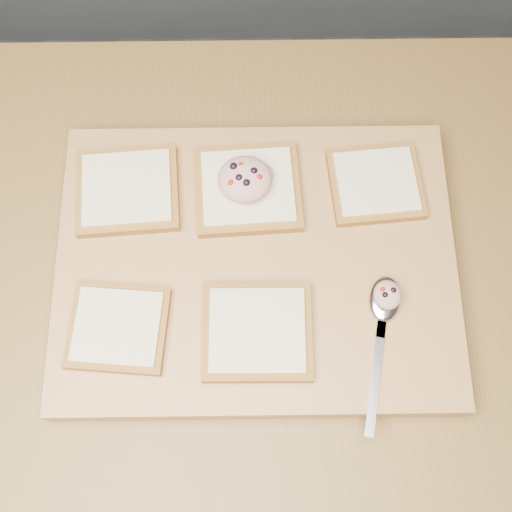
{
  "coord_description": "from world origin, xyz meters",
  "views": [
    {
      "loc": [
        0.1,
        -0.22,
        1.67
      ],
      "look_at": [
        0.1,
        0.04,
        0.95
      ],
      "focal_mm": 45.0,
      "sensor_mm": 36.0,
      "label": 1
    }
  ],
  "objects_px": {
    "tuna_salad_dollop": "(245,179)",
    "spoon": "(384,310)",
    "cutting_board": "(256,265)",
    "bread_far_center": "(248,189)"
  },
  "relations": [
    {
      "from": "tuna_salad_dollop",
      "to": "spoon",
      "type": "bearing_deg",
      "value": -44.49
    },
    {
      "from": "cutting_board",
      "to": "tuna_salad_dollop",
      "type": "xyz_separation_m",
      "value": [
        -0.01,
        0.09,
        0.05
      ]
    },
    {
      "from": "tuna_salad_dollop",
      "to": "spoon",
      "type": "relative_size",
      "value": 0.35
    },
    {
      "from": "tuna_salad_dollop",
      "to": "spoon",
      "type": "xyz_separation_m",
      "value": [
        0.16,
        -0.16,
        -0.03
      ]
    },
    {
      "from": "tuna_salad_dollop",
      "to": "spoon",
      "type": "height_order",
      "value": "tuna_salad_dollop"
    },
    {
      "from": "tuna_salad_dollop",
      "to": "cutting_board",
      "type": "bearing_deg",
      "value": -82.23
    },
    {
      "from": "tuna_salad_dollop",
      "to": "bread_far_center",
      "type": "bearing_deg",
      "value": -20.05
    },
    {
      "from": "spoon",
      "to": "cutting_board",
      "type": "bearing_deg",
      "value": 155.94
    },
    {
      "from": "bread_far_center",
      "to": "tuna_salad_dollop",
      "type": "bearing_deg",
      "value": 159.95
    },
    {
      "from": "cutting_board",
      "to": "bread_far_center",
      "type": "distance_m",
      "value": 0.1
    }
  ]
}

